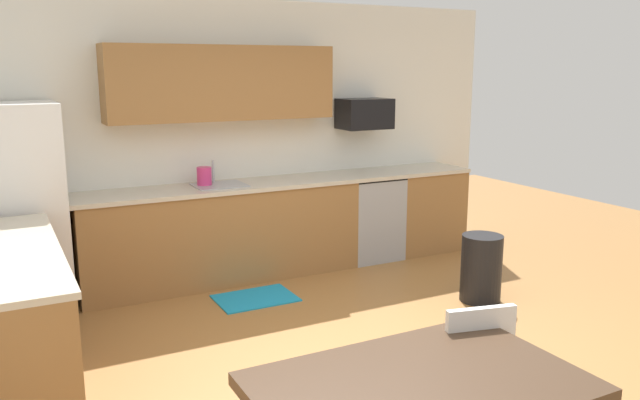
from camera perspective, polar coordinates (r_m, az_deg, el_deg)
name	(u,v)px	position (r m, az deg, el deg)	size (l,w,h in m)	color
ground_plane	(386,366)	(4.64, 5.91, -14.48)	(12.00, 12.00, 0.00)	#9E6B38
wall_back	(245,137)	(6.57, -6.70, 5.60)	(5.80, 0.10, 2.70)	silver
cabinet_run_back	(222,235)	(6.28, -8.70, -3.11)	(2.72, 0.60, 0.90)	olive
cabinet_run_back_right	(421,210)	(7.36, 9.04, -0.90)	(0.83, 0.60, 0.90)	olive
cabinet_run_left	(12,325)	(4.54, -25.79, -10.03)	(0.60, 2.00, 0.90)	olive
countertop_back	(259,184)	(6.31, -5.47, 1.42)	(4.80, 0.64, 0.04)	beige
countertop_left	(4,254)	(4.40, -26.33, -4.32)	(0.64, 2.00, 0.04)	beige
upper_cabinets_back	(222,83)	(6.22, -8.71, 10.28)	(2.20, 0.34, 0.70)	olive
refrigerator	(15,212)	(5.79, -25.53, -0.97)	(0.76, 0.70, 1.77)	white
oven_range	(368,216)	(6.97, 4.30, -1.47)	(0.60, 0.60, 0.91)	#999BA0
microwave	(365,114)	(6.89, 4.00, 7.69)	(0.54, 0.36, 0.32)	black
sink_basin	(220,192)	(6.18, -8.94, 0.74)	(0.48, 0.40, 0.14)	#A5A8AD
sink_faucet	(213,172)	(6.32, -9.51, 2.44)	(0.02, 0.02, 0.24)	#B2B5BA
dining_table	(420,394)	(2.89, 8.87, -16.70)	(1.40, 0.90, 0.74)	#422D1E
chair_near_table	(489,380)	(3.44, 14.84, -15.30)	(0.48, 0.48, 0.85)	white
trash_bin	(481,268)	(5.87, 14.18, -5.91)	(0.36, 0.36, 0.60)	black
floor_mat	(255,298)	(5.85, -5.78, -8.70)	(0.70, 0.50, 0.01)	#198CBF
kettle	(204,178)	(6.16, -10.28, 1.98)	(0.14, 0.14, 0.20)	#CC3372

